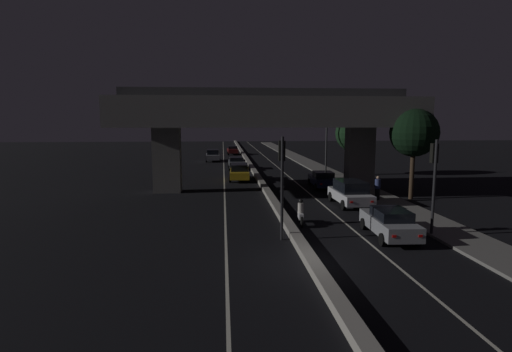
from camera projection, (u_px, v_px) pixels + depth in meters
The scene contains 20 objects.
ground_plane at pixel (310, 264), 15.98m from camera, with size 200.00×200.00×0.00m, color black.
lane_line_left_inner at pixel (224, 167), 50.26m from camera, with size 0.12×126.00×0.00m, color beige.
lane_line_right_inner at pixel (276, 166), 50.82m from camera, with size 0.12×126.00×0.00m, color beige.
median_divider at pixel (250, 165), 50.52m from camera, with size 0.54×126.00×0.33m, color gray.
sidewalk_right at pixel (327, 172), 44.28m from camera, with size 2.65×126.00×0.14m, color slate.
elevated_overpass at pixel (265, 116), 32.10m from camera, with size 23.15×9.43×8.31m.
traffic_light_left_of_median at pixel (282, 170), 18.84m from camera, with size 0.30×0.49×4.96m.
traffic_light_right_of_median at pixel (434, 171), 19.47m from camera, with size 0.30×0.49×4.79m.
street_lamp at pixel (324, 129), 41.04m from camera, with size 2.25×0.32×8.21m.
car_silver_lead at pixel (390, 222), 19.52m from camera, with size 1.99×4.41×1.44m.
car_white_second at pixel (350, 192), 26.99m from camera, with size 2.10×4.48×1.69m.
car_dark_blue_third at pixel (323, 179), 34.28m from camera, with size 2.02×4.39×1.40m.
car_taxi_yellow_lead_oncoming at pixel (240, 172), 38.66m from camera, with size 2.10×4.75×1.58m.
car_grey_second_oncoming at pixel (236, 163), 47.61m from camera, with size 1.99×4.28×1.42m.
car_silver_third_oncoming at pixel (213, 155), 57.11m from camera, with size 2.13×4.56×1.68m.
car_dark_red_fourth_oncoming at pixel (233, 150), 68.64m from camera, with size 2.00×4.22×1.45m.
motorcycle_white_filtering_near at pixel (301, 214), 21.95m from camera, with size 0.34×1.76×1.45m.
pedestrian_on_sidewalk at pixel (378, 188), 28.20m from camera, with size 0.39×0.39×1.70m.
roadside_tree_kerbside_near at pixel (414, 133), 28.67m from camera, with size 3.46×3.46×6.58m.
roadside_tree_kerbside_mid at pixel (354, 133), 42.07m from camera, with size 3.97×3.97×6.43m.
Camera 1 is at (-3.44, -15.12, 5.65)m, focal length 28.00 mm.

